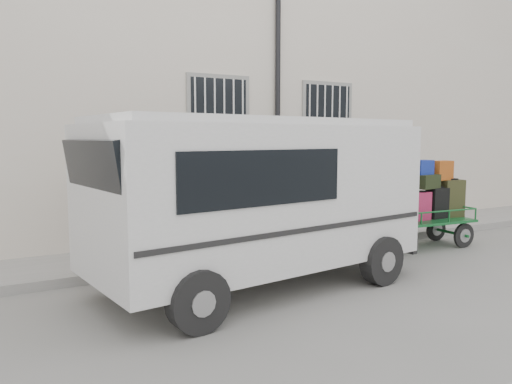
{
  "coord_description": "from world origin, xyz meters",
  "views": [
    {
      "loc": [
        -4.65,
        -6.18,
        2.19
      ],
      "look_at": [
        -0.65,
        1.0,
        1.28
      ],
      "focal_mm": 35.0,
      "sensor_mm": 36.0,
      "label": 1
    }
  ],
  "objects": [
    {
      "name": "ground",
      "position": [
        0.0,
        0.0,
        0.0
      ],
      "size": [
        80.0,
        80.0,
        0.0
      ],
      "primitive_type": "plane",
      "color": "slate",
      "rests_on": "ground"
    },
    {
      "name": "building",
      "position": [
        0.0,
        5.5,
        3.0
      ],
      "size": [
        24.0,
        5.15,
        6.0
      ],
      "color": "beige",
      "rests_on": "ground"
    },
    {
      "name": "sidewalk",
      "position": [
        0.0,
        2.2,
        0.07
      ],
      "size": [
        24.0,
        1.7,
        0.15
      ],
      "primitive_type": "cube",
      "color": "gray",
      "rests_on": "ground"
    },
    {
      "name": "luggage_cart",
      "position": [
        2.94,
        0.78,
        0.92
      ],
      "size": [
        2.59,
        1.16,
        1.89
      ],
      "rotation": [
        0.0,
        0.0,
        -0.09
      ],
      "color": "black",
      "rests_on": "ground"
    },
    {
      "name": "van",
      "position": [
        -1.17,
        0.03,
        1.4
      ],
      "size": [
        5.08,
        2.7,
        2.45
      ],
      "rotation": [
        0.0,
        0.0,
        0.13
      ],
      "color": "silver",
      "rests_on": "ground"
    }
  ]
}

